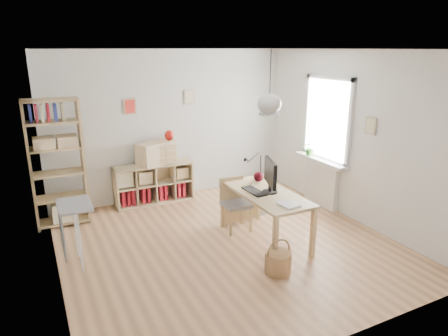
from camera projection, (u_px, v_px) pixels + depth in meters
name	position (u px, v px, depth m)	size (l,w,h in m)	color
ground	(227.00, 244.00, 5.77)	(4.50, 4.50, 0.00)	tan
room_shell	(269.00, 104.00, 5.29)	(4.50, 4.50, 4.50)	white
window_unit	(328.00, 119.00, 6.78)	(0.07, 1.16, 1.46)	white
radiator	(321.00, 183.00, 7.10)	(0.10, 0.80, 0.80)	white
windowsill	(321.00, 161.00, 6.95)	(0.22, 1.20, 0.06)	white
desk	(266.00, 198.00, 5.68)	(0.70, 1.50, 0.75)	#DFB580
cube_shelf	(152.00, 186.00, 7.26)	(1.40, 0.38, 0.72)	beige
tall_bookshelf	(56.00, 158.00, 6.13)	(0.80, 0.38, 2.00)	#DFB580
side_table	(70.00, 218.00, 5.00)	(0.40, 0.55, 0.85)	gray
chair	(235.00, 201.00, 6.13)	(0.42, 0.42, 0.81)	gray
wicker_basket	(278.00, 262.00, 4.99)	(0.34, 0.33, 0.46)	olive
storage_chest	(261.00, 199.00, 6.96)	(0.60, 0.66, 0.55)	silver
monitor	(270.00, 175.00, 5.58)	(0.22, 0.53, 0.47)	black
keyboard	(254.00, 191.00, 5.67)	(0.17, 0.44, 0.02)	black
task_lamp	(252.00, 164.00, 6.10)	(0.36, 0.13, 0.39)	black
yarn_ball	(259.00, 177.00, 6.10)	(0.15, 0.15, 0.15)	#450910
paper_tray	(288.00, 205.00, 5.18)	(0.21, 0.26, 0.03)	white
drawer_chest	(156.00, 153.00, 7.09)	(0.70, 0.32, 0.40)	beige
red_vase	(169.00, 135.00, 7.11)	(0.16, 0.16, 0.19)	maroon
potted_plant	(310.00, 148.00, 7.14)	(0.25, 0.22, 0.28)	#346E29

